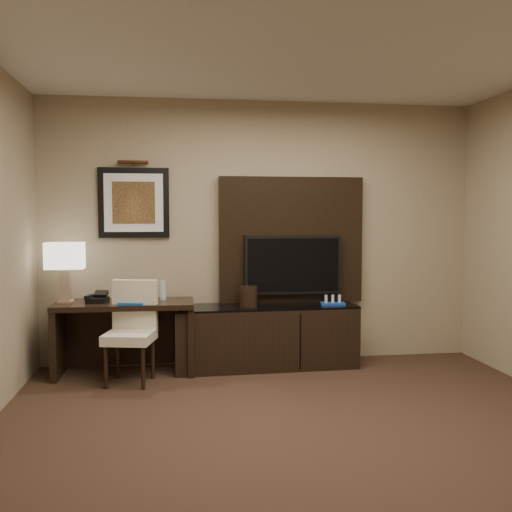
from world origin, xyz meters
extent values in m
cube|color=#301F16|center=(0.00, 0.00, -0.01)|extent=(4.50, 5.00, 0.01)
cube|color=silver|center=(0.00, 0.00, 2.70)|extent=(4.50, 5.00, 0.01)
cube|color=gray|center=(0.00, 2.50, 1.35)|extent=(4.50, 0.01, 2.70)
cube|color=black|center=(-1.38, 2.15, 0.35)|extent=(1.31, 0.57, 0.70)
cube|color=black|center=(0.00, 2.20, 0.31)|extent=(1.83, 0.56, 0.63)
cube|color=black|center=(0.30, 2.44, 1.27)|extent=(1.50, 0.12, 1.30)
cube|color=black|center=(0.30, 2.34, 1.02)|extent=(1.00, 0.08, 0.60)
cube|color=black|center=(-1.30, 2.48, 1.65)|extent=(0.70, 0.04, 0.70)
cylinder|color=#412415|center=(-1.30, 2.44, 2.05)|extent=(0.04, 0.04, 0.30)
cube|color=#1957A5|center=(-1.28, 2.07, 0.71)|extent=(0.29, 0.35, 0.02)
imported|color=#BDAF95|center=(-1.26, 2.10, 0.81)|extent=(0.16, 0.03, 0.22)
cylinder|color=#AFC4C6|center=(-1.02, 2.24, 0.79)|extent=(0.07, 0.07, 0.18)
cylinder|color=black|center=(-0.18, 2.16, 0.73)|extent=(0.23, 0.23, 0.20)
camera|label=1|loc=(-0.88, -3.38, 1.52)|focal=40.00mm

